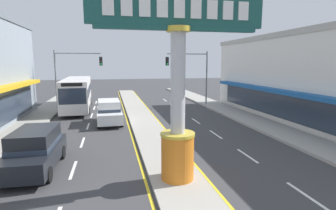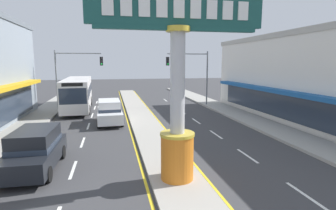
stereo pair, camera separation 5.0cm
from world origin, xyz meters
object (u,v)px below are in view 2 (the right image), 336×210
storefront_right (325,78)px  suv_near_right_lane (35,149)px  district_sign (178,90)px  traffic_light_left_side (74,69)px  bus_near_left_lane (78,92)px  suv_far_right_lane (109,111)px  traffic_light_right_side (192,69)px

storefront_right → suv_near_right_lane: size_ratio=5.40×
district_sign → traffic_light_left_side: 20.36m
district_sign → bus_near_left_lane: district_sign is taller
storefront_right → suv_near_right_lane: storefront_right is taller
district_sign → traffic_light_left_side: district_sign is taller
district_sign → bus_near_left_lane: size_ratio=0.67×
district_sign → suv_near_right_lane: district_sign is taller
storefront_right → traffic_light_left_side: size_ratio=4.05×
district_sign → traffic_light_left_side: (-6.36, 19.33, 0.42)m
district_sign → suv_near_right_lane: bearing=157.0°
district_sign → suv_far_right_lane: 12.36m
suv_near_right_lane → suv_far_right_lane: size_ratio=1.00×
district_sign → storefront_right: size_ratio=0.30×
traffic_light_left_side → traffic_light_right_side: size_ratio=1.00×
traffic_light_left_side → suv_near_right_lane: 17.07m
district_sign → suv_near_right_lane: size_ratio=1.63×
district_sign → suv_far_right_lane: district_sign is taller
district_sign → suv_near_right_lane: (-6.07, 2.57, -2.84)m
storefront_right → traffic_light_right_side: 13.01m
traffic_light_left_side → suv_near_right_lane: (0.29, -16.76, -3.26)m
district_sign → bus_near_left_lane: bearing=107.4°
traffic_light_left_side → traffic_light_right_side: 12.75m
traffic_light_left_side → bus_near_left_lane: 2.40m
suv_near_right_lane → storefront_right: bearing=15.8°
storefront_right → district_sign: bearing=-149.9°
bus_near_left_lane → suv_far_right_lane: bearing=-66.6°
district_sign → suv_far_right_lane: size_ratio=1.62×
suv_near_right_lane → bus_near_left_lane: size_ratio=0.41×
suv_near_right_lane → bus_near_left_lane: bearing=90.0°
district_sign → traffic_light_right_side: district_sign is taller
district_sign → traffic_light_right_side: bearing=71.0°
traffic_light_right_side → suv_near_right_lane: bearing=-127.9°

